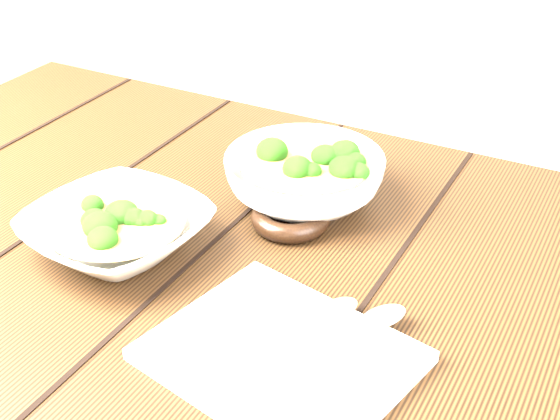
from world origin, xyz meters
name	(u,v)px	position (x,y,z in m)	size (l,w,h in m)	color
table	(218,343)	(0.00, 0.00, 0.63)	(1.20, 0.80, 0.75)	#321F0E
soup_bowl_front	(117,230)	(-0.11, -0.03, 0.78)	(0.23, 0.23, 0.06)	silver
soup_bowl_back	(304,178)	(0.03, 0.17, 0.78)	(0.23, 0.23, 0.07)	silver
trivet	(291,218)	(0.04, 0.11, 0.76)	(0.10, 0.10, 0.02)	black
napkin	(280,355)	(0.14, -0.11, 0.76)	(0.23, 0.19, 0.01)	beige
spoon_left	(306,324)	(0.15, -0.07, 0.77)	(0.09, 0.18, 0.01)	#BDB7A7
spoon_right	(353,330)	(0.19, -0.05, 0.77)	(0.11, 0.18, 0.01)	#BDB7A7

